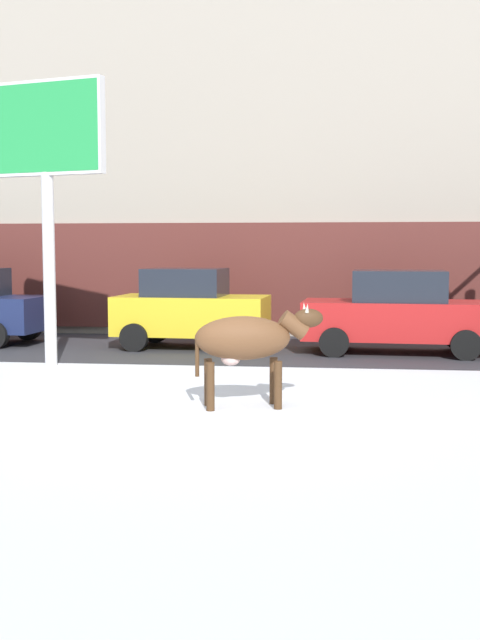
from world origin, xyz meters
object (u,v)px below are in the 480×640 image
at_px(car_yellow_hatchback, 190,308).
at_px(pedestrian_near_billboard, 372,303).
at_px(billboard, 46,146).
at_px(car_red_sedan, 399,313).
at_px(cow_brown, 248,340).

height_order(car_yellow_hatchback, pedestrian_near_billboard, car_yellow_hatchback).
height_order(billboard, car_yellow_hatchback, billboard).
height_order(car_red_sedan, pedestrian_near_billboard, car_red_sedan).
bearing_deg(cow_brown, car_red_sedan, 67.20).
distance_m(cow_brown, billboard, 6.57).
relative_size(billboard, car_red_sedan, 1.30).
bearing_deg(pedestrian_near_billboard, car_red_sedan, -82.89).
bearing_deg(pedestrian_near_billboard, billboard, -136.65).
bearing_deg(car_yellow_hatchback, billboard, -126.44).
distance_m(car_red_sedan, pedestrian_near_billboard, 3.54).
bearing_deg(cow_brown, pedestrian_near_billboard, 77.30).
height_order(cow_brown, pedestrian_near_billboard, pedestrian_near_billboard).
xyz_separation_m(cow_brown, pedestrian_near_billboard, (2.21, 9.82, -0.11)).
distance_m(billboard, car_red_sedan, 8.24).
xyz_separation_m(cow_brown, car_yellow_hatchback, (-2.10, 6.67, -0.07)).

